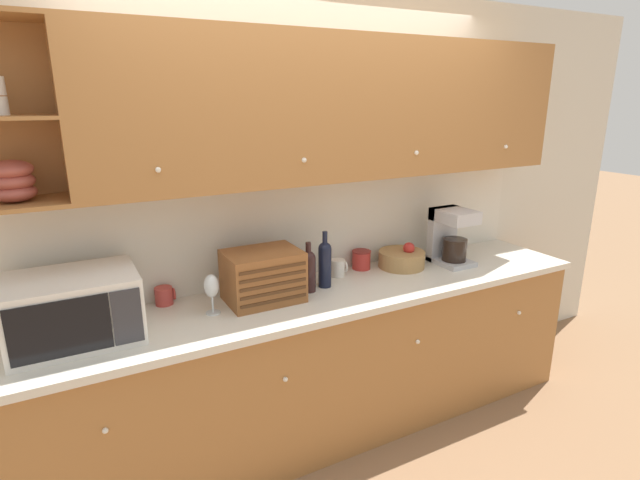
% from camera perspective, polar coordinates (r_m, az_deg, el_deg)
% --- Properties ---
extents(ground_plane, '(24.00, 24.00, 0.00)m').
position_cam_1_polar(ground_plane, '(3.57, -1.75, -17.84)').
color(ground_plane, '#896647').
extents(wall_back, '(5.75, 0.06, 2.60)m').
position_cam_1_polar(wall_back, '(3.06, -2.21, 3.05)').
color(wall_back, beige).
rests_on(wall_back, ground_plane).
extents(counter_unit, '(3.37, 0.65, 0.92)m').
position_cam_1_polar(counter_unit, '(3.09, 0.85, -13.66)').
color(counter_unit, '#A36B38').
rests_on(counter_unit, ground_plane).
extents(backsplash_panel, '(3.35, 0.01, 0.62)m').
position_cam_1_polar(backsplash_panel, '(3.05, -1.89, 1.54)').
color(backsplash_panel, silver).
rests_on(backsplash_panel, counter_unit).
extents(upper_cabinets, '(3.35, 0.35, 0.78)m').
position_cam_1_polar(upper_cabinets, '(2.89, 2.42, 14.72)').
color(upper_cabinets, '#A36B38').
rests_on(upper_cabinets, backsplash_panel).
extents(microwave, '(0.55, 0.42, 0.31)m').
position_cam_1_polar(microwave, '(2.53, -26.29, -7.04)').
color(microwave, silver).
rests_on(microwave, counter_unit).
extents(mug, '(0.11, 0.09, 0.10)m').
position_cam_1_polar(mug, '(2.82, -17.35, -6.10)').
color(mug, '#B73D38').
rests_on(mug, counter_unit).
extents(wine_glass, '(0.08, 0.08, 0.21)m').
position_cam_1_polar(wine_glass, '(2.60, -12.29, -5.30)').
color(wine_glass, silver).
rests_on(wine_glass, counter_unit).
extents(bread_box, '(0.40, 0.30, 0.28)m').
position_cam_1_polar(bread_box, '(2.73, -6.54, -4.11)').
color(bread_box, brown).
rests_on(bread_box, counter_unit).
extents(second_wine_bottle, '(0.08, 0.08, 0.29)m').
position_cam_1_polar(second_wine_bottle, '(2.83, -1.33, -3.35)').
color(second_wine_bottle, black).
rests_on(second_wine_bottle, counter_unit).
extents(wine_bottle, '(0.08, 0.08, 0.33)m').
position_cam_1_polar(wine_bottle, '(2.90, 0.56, -2.54)').
color(wine_bottle, black).
rests_on(wine_bottle, counter_unit).
extents(mug_blue_second, '(0.10, 0.09, 0.11)m').
position_cam_1_polar(mug_blue_second, '(3.10, 2.07, -3.19)').
color(mug_blue_second, silver).
rests_on(mug_blue_second, counter_unit).
extents(storage_canister, '(0.12, 0.12, 0.12)m').
position_cam_1_polar(storage_canister, '(3.23, 4.75, -2.26)').
color(storage_canister, '#B22D28').
rests_on(storage_canister, counter_unit).
extents(fruit_basket, '(0.30, 0.30, 0.17)m').
position_cam_1_polar(fruit_basket, '(3.30, 9.34, -2.11)').
color(fruit_basket, '#A87F4C').
rests_on(fruit_basket, counter_unit).
extents(coffee_maker, '(0.21, 0.27, 0.37)m').
position_cam_1_polar(coffee_maker, '(3.41, 14.65, 0.52)').
color(coffee_maker, '#B7B7BC').
rests_on(coffee_maker, counter_unit).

